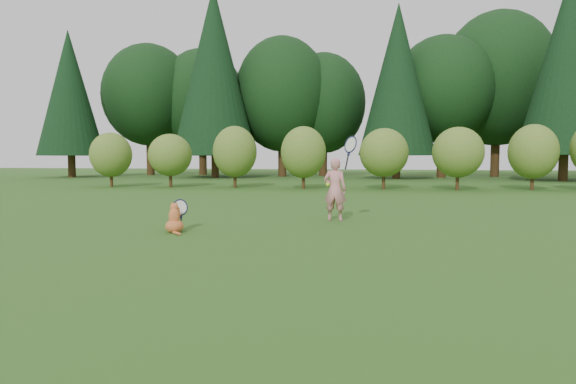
# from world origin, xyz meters

# --- Properties ---
(ground) EXTENTS (100.00, 100.00, 0.00)m
(ground) POSITION_xyz_m (0.00, 0.00, 0.00)
(ground) COLOR #2B5116
(ground) RESTS_ON ground
(shrub_row) EXTENTS (28.00, 3.00, 2.80)m
(shrub_row) POSITION_xyz_m (0.00, 13.00, 1.40)
(shrub_row) COLOR #446D22
(shrub_row) RESTS_ON ground
(woodland_backdrop) EXTENTS (48.00, 10.00, 15.00)m
(woodland_backdrop) POSITION_xyz_m (0.00, 23.00, 7.50)
(woodland_backdrop) COLOR black
(woodland_backdrop) RESTS_ON ground
(child) EXTENTS (0.78, 0.54, 1.95)m
(child) POSITION_xyz_m (0.89, 2.36, 0.69)
(child) COLOR pink
(child) RESTS_ON ground
(cat) EXTENTS (0.50, 0.82, 0.73)m
(cat) POSITION_xyz_m (-1.72, 0.21, 0.28)
(cat) COLOR #CD5927
(cat) RESTS_ON ground
(tennis_ball) EXTENTS (0.07, 0.07, 0.07)m
(tennis_ball) POSITION_xyz_m (0.93, 0.70, 0.85)
(tennis_ball) COLOR #A6CE18
(tennis_ball) RESTS_ON ground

